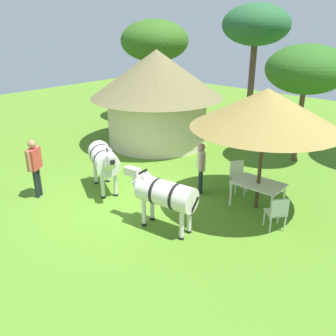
{
  "coord_description": "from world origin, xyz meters",
  "views": [
    {
      "loc": [
        7.36,
        -6.17,
        4.82
      ],
      "look_at": [
        1.13,
        0.71,
        1.0
      ],
      "focal_mm": 38.71,
      "sensor_mm": 36.0,
      "label": 1
    }
  ],
  "objects_px": {
    "patio_chair_west_end": "(238,174)",
    "standing_watcher": "(35,163)",
    "thatched_hut": "(157,92)",
    "zebra_by_umbrella": "(104,159)",
    "guest_beside_umbrella": "(201,164)",
    "shade_umbrella": "(266,108)",
    "patio_dining_table": "(258,186)",
    "patio_chair_near_lawn": "(277,211)",
    "zebra_nearest_camera": "(164,194)",
    "acacia_tree_right_background": "(306,70)",
    "acacia_tree_left_background": "(155,41)",
    "acacia_tree_far_lawn": "(256,26)"
  },
  "relations": [
    {
      "from": "standing_watcher",
      "to": "acacia_tree_far_lawn",
      "type": "bearing_deg",
      "value": 143.39
    },
    {
      "from": "patio_chair_near_lawn",
      "to": "acacia_tree_right_background",
      "type": "distance_m",
      "value": 5.86
    },
    {
      "from": "standing_watcher",
      "to": "acacia_tree_right_background",
      "type": "xyz_separation_m",
      "value": [
        4.31,
        7.82,
        2.23
      ]
    },
    {
      "from": "thatched_hut",
      "to": "patio_dining_table",
      "type": "distance_m",
      "value": 6.55
    },
    {
      "from": "patio_chair_near_lawn",
      "to": "patio_dining_table",
      "type": "bearing_deg",
      "value": 90.0
    },
    {
      "from": "acacia_tree_right_background",
      "to": "patio_chair_west_end",
      "type": "bearing_deg",
      "value": -93.83
    },
    {
      "from": "patio_chair_near_lawn",
      "to": "zebra_by_umbrella",
      "type": "xyz_separation_m",
      "value": [
        -4.89,
        -1.36,
        0.48
      ]
    },
    {
      "from": "patio_chair_near_lawn",
      "to": "acacia_tree_far_lawn",
      "type": "height_order",
      "value": "acacia_tree_far_lawn"
    },
    {
      "from": "patio_chair_west_end",
      "to": "acacia_tree_right_background",
      "type": "bearing_deg",
      "value": -151.91
    },
    {
      "from": "thatched_hut",
      "to": "zebra_nearest_camera",
      "type": "height_order",
      "value": "thatched_hut"
    },
    {
      "from": "acacia_tree_far_lawn",
      "to": "acacia_tree_left_background",
      "type": "xyz_separation_m",
      "value": [
        -4.75,
        -1.32,
        -0.73
      ]
    },
    {
      "from": "patio_chair_near_lawn",
      "to": "guest_beside_umbrella",
      "type": "bearing_deg",
      "value": 119.01
    },
    {
      "from": "patio_chair_near_lawn",
      "to": "zebra_nearest_camera",
      "type": "xyz_separation_m",
      "value": [
        -2.09,
        -1.77,
        0.43
      ]
    },
    {
      "from": "patio_dining_table",
      "to": "zebra_nearest_camera",
      "type": "height_order",
      "value": "zebra_nearest_camera"
    },
    {
      "from": "thatched_hut",
      "to": "zebra_by_umbrella",
      "type": "distance_m",
      "value": 4.94
    },
    {
      "from": "shade_umbrella",
      "to": "acacia_tree_left_background",
      "type": "distance_m",
      "value": 10.41
    },
    {
      "from": "thatched_hut",
      "to": "patio_chair_west_end",
      "type": "height_order",
      "value": "thatched_hut"
    },
    {
      "from": "zebra_nearest_camera",
      "to": "acacia_tree_far_lawn",
      "type": "bearing_deg",
      "value": 10.25
    },
    {
      "from": "shade_umbrella",
      "to": "guest_beside_umbrella",
      "type": "xyz_separation_m",
      "value": [
        -1.7,
        -0.32,
        -1.84
      ]
    },
    {
      "from": "zebra_nearest_camera",
      "to": "patio_chair_near_lawn",
      "type": "bearing_deg",
      "value": -58.03
    },
    {
      "from": "patio_dining_table",
      "to": "patio_chair_near_lawn",
      "type": "distance_m",
      "value": 1.2
    },
    {
      "from": "standing_watcher",
      "to": "zebra_by_umbrella",
      "type": "distance_m",
      "value": 1.95
    },
    {
      "from": "zebra_nearest_camera",
      "to": "acacia_tree_left_background",
      "type": "bearing_deg",
      "value": 36.88
    },
    {
      "from": "patio_dining_table",
      "to": "patio_chair_west_end",
      "type": "xyz_separation_m",
      "value": [
        -1.02,
        0.63,
        -0.13
      ]
    },
    {
      "from": "thatched_hut",
      "to": "zebra_nearest_camera",
      "type": "bearing_deg",
      "value": -44.82
    },
    {
      "from": "shade_umbrella",
      "to": "acacia_tree_left_background",
      "type": "xyz_separation_m",
      "value": [
        -8.92,
        5.24,
        1.06
      ]
    },
    {
      "from": "acacia_tree_left_background",
      "to": "acacia_tree_right_background",
      "type": "bearing_deg",
      "value": -7.7
    },
    {
      "from": "thatched_hut",
      "to": "patio_chair_west_end",
      "type": "distance_m",
      "value": 5.45
    },
    {
      "from": "guest_beside_umbrella",
      "to": "zebra_by_umbrella",
      "type": "xyz_separation_m",
      "value": [
        -2.24,
        -1.78,
        0.07
      ]
    },
    {
      "from": "zebra_by_umbrella",
      "to": "patio_chair_near_lawn",
      "type": "bearing_deg",
      "value": 131.83
    },
    {
      "from": "zebra_by_umbrella",
      "to": "acacia_tree_left_background",
      "type": "relative_size",
      "value": 0.39
    },
    {
      "from": "patio_chair_west_end",
      "to": "standing_watcher",
      "type": "xyz_separation_m",
      "value": [
        -4.07,
        -4.3,
        0.52
      ]
    },
    {
      "from": "standing_watcher",
      "to": "acacia_tree_left_background",
      "type": "distance_m",
      "value": 10.1
    },
    {
      "from": "zebra_by_umbrella",
      "to": "standing_watcher",
      "type": "bearing_deg",
      "value": -9.72
    },
    {
      "from": "thatched_hut",
      "to": "standing_watcher",
      "type": "height_order",
      "value": "thatched_hut"
    },
    {
      "from": "patio_chair_west_end",
      "to": "zebra_by_umbrella",
      "type": "bearing_deg",
      "value": -15.09
    },
    {
      "from": "shade_umbrella",
      "to": "patio_dining_table",
      "type": "height_order",
      "value": "shade_umbrella"
    },
    {
      "from": "zebra_by_umbrella",
      "to": "patio_chair_west_end",
      "type": "bearing_deg",
      "value": 159.25
    },
    {
      "from": "patio_dining_table",
      "to": "zebra_by_umbrella",
      "type": "bearing_deg",
      "value": -152.0
    },
    {
      "from": "patio_chair_near_lawn",
      "to": "zebra_nearest_camera",
      "type": "height_order",
      "value": "zebra_nearest_camera"
    },
    {
      "from": "shade_umbrella",
      "to": "acacia_tree_far_lawn",
      "type": "distance_m",
      "value": 7.99
    },
    {
      "from": "zebra_nearest_camera",
      "to": "acacia_tree_left_background",
      "type": "relative_size",
      "value": 0.44
    },
    {
      "from": "thatched_hut",
      "to": "zebra_by_umbrella",
      "type": "xyz_separation_m",
      "value": [
        2.01,
        -4.37,
        -1.14
      ]
    },
    {
      "from": "guest_beside_umbrella",
      "to": "acacia_tree_far_lawn",
      "type": "bearing_deg",
      "value": -25.72
    },
    {
      "from": "patio_chair_near_lawn",
      "to": "thatched_hut",
      "type": "bearing_deg",
      "value": 104.37
    },
    {
      "from": "standing_watcher",
      "to": "zebra_by_umbrella",
      "type": "xyz_separation_m",
      "value": [
        1.14,
        1.58,
        -0.04
      ]
    },
    {
      "from": "thatched_hut",
      "to": "patio_chair_near_lawn",
      "type": "xyz_separation_m",
      "value": [
        6.9,
        -3.01,
        -1.62
      ]
    },
    {
      "from": "patio_chair_near_lawn",
      "to": "standing_watcher",
      "type": "height_order",
      "value": "standing_watcher"
    },
    {
      "from": "acacia_tree_far_lawn",
      "to": "acacia_tree_left_background",
      "type": "height_order",
      "value": "acacia_tree_far_lawn"
    },
    {
      "from": "acacia_tree_far_lawn",
      "to": "zebra_by_umbrella",
      "type": "bearing_deg",
      "value": -88.44
    }
  ]
}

